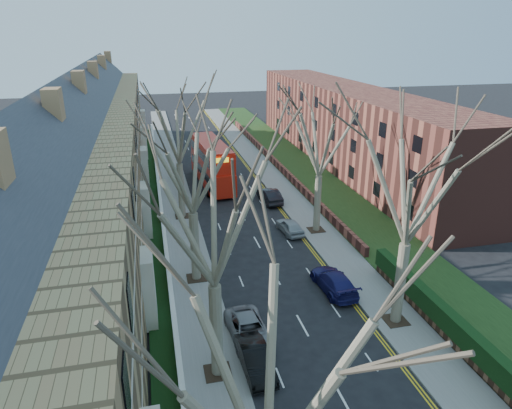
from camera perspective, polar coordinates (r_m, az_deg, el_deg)
pavement_left at (r=54.84m, az=-10.42°, el=2.75°), size 3.00×102.00×0.12m
pavement_right at (r=56.60m, az=1.80°, el=3.68°), size 3.00×102.00×0.12m
terrace_left at (r=45.91m, az=-19.82°, el=5.38°), size 9.70×78.00×13.60m
flats_right at (r=62.85m, az=11.17°, el=9.68°), size 13.97×54.00×10.00m
wall_hedge_right at (r=27.05m, az=27.63°, el=-17.62°), size 0.70×24.00×1.80m
front_wall_left at (r=47.05m, az=-11.85°, el=0.27°), size 0.30×78.00×1.00m
grass_verge_right at (r=57.86m, az=6.12°, el=4.05°), size 6.00×102.00×0.06m
tree_left_near at (r=12.41m, az=1.46°, el=-19.36°), size 9.80×9.80×13.73m
tree_left_mid at (r=20.65m, az=-5.57°, el=-0.07°), size 10.50×10.50×14.71m
tree_left_far at (r=30.23m, az=-8.24°, el=6.04°), size 10.15×10.15×14.22m
tree_left_dist at (r=41.85m, az=-9.90°, el=10.57°), size 10.50×10.50×14.71m
tree_right_mid at (r=26.33m, az=19.16°, el=3.53°), size 10.50×10.50×14.71m
tree_right_far at (r=38.54m, az=8.16°, el=9.30°), size 10.15×10.15×14.22m
double_decker_bus at (r=52.78m, az=-5.54°, el=5.01°), size 3.65×12.14×4.97m
car_left_mid at (r=25.46m, az=-0.10°, el=-18.74°), size 1.59×4.10×1.33m
car_left_far at (r=27.45m, az=-0.90°, el=-15.42°), size 2.41×4.76×1.29m
car_right_near at (r=32.38m, az=9.71°, el=-9.43°), size 2.23×4.91×1.39m
car_right_mid at (r=40.57m, az=4.24°, el=-2.72°), size 1.91×3.90×1.28m
car_right_far at (r=47.60m, az=1.70°, el=1.12°), size 1.88×4.56×1.47m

